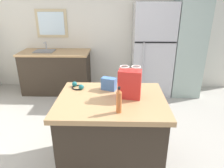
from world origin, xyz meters
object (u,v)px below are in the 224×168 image
at_px(refrigerator, 152,50).
at_px(shopping_bag, 130,84).
at_px(kitchen_island, 111,133).
at_px(small_box, 109,84).
at_px(bottle, 119,101).
at_px(ear_defenders, 78,86).
at_px(tall_cabinet, 188,45).

height_order(refrigerator, shopping_bag, refrigerator).
xyz_separation_m(kitchen_island, shopping_bag, (0.20, 0.04, 0.61)).
height_order(kitchen_island, small_box, small_box).
bearing_deg(shopping_bag, refrigerator, 75.01).
xyz_separation_m(kitchen_island, bottle, (0.08, -0.30, 0.57)).
bearing_deg(small_box, refrigerator, 67.40).
xyz_separation_m(small_box, ear_defenders, (-0.38, 0.04, -0.05)).
bearing_deg(small_box, bottle, -77.44).
bearing_deg(bottle, kitchen_island, 105.17).
bearing_deg(shopping_bag, tall_cabinet, 59.23).
xyz_separation_m(kitchen_island, ear_defenders, (-0.42, 0.29, 0.47)).
bearing_deg(ear_defenders, kitchen_island, -34.11).
distance_m(shopping_bag, small_box, 0.33).
bearing_deg(shopping_bag, small_box, 139.27).
height_order(shopping_bag, bottle, shopping_bag).
distance_m(small_box, ear_defenders, 0.39).
distance_m(kitchen_island, refrigerator, 2.41).
xyz_separation_m(refrigerator, shopping_bag, (-0.59, -2.19, 0.13)).
bearing_deg(kitchen_island, small_box, 99.27).
height_order(kitchen_island, ear_defenders, ear_defenders).
distance_m(small_box, bottle, 0.56).
distance_m(tall_cabinet, small_box, 2.52).
height_order(tall_cabinet, small_box, tall_cabinet).
relative_size(small_box, ear_defenders, 0.82).
height_order(shopping_bag, ear_defenders, shopping_bag).
xyz_separation_m(kitchen_island, small_box, (-0.04, 0.24, 0.53)).
bearing_deg(small_box, shopping_bag, -40.73).
relative_size(tall_cabinet, bottle, 8.00).
height_order(refrigerator, bottle, refrigerator).
relative_size(kitchen_island, shopping_bag, 3.32).
bearing_deg(refrigerator, bottle, -105.57).
relative_size(kitchen_island, tall_cabinet, 0.56).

